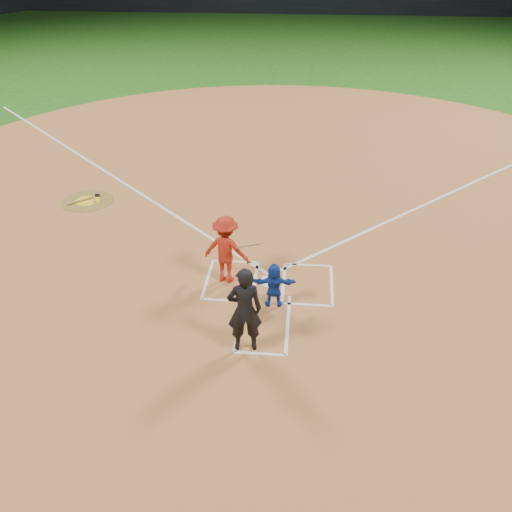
# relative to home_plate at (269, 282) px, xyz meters

# --- Properties ---
(ground) EXTENTS (120.00, 120.00, 0.00)m
(ground) POSITION_rel_home_plate_xyz_m (0.00, 0.00, -0.02)
(ground) COLOR #1B5314
(ground) RESTS_ON ground
(home_plate_dirt) EXTENTS (28.00, 28.00, 0.01)m
(home_plate_dirt) POSITION_rel_home_plate_xyz_m (0.00, 6.00, -0.01)
(home_plate_dirt) COLOR #9C6133
(home_plate_dirt) RESTS_ON ground
(home_plate) EXTENTS (0.60, 0.60, 0.02)m
(home_plate) POSITION_rel_home_plate_xyz_m (0.00, 0.00, 0.00)
(home_plate) COLOR white
(home_plate) RESTS_ON home_plate_dirt
(on_deck_circle) EXTENTS (1.70, 1.70, 0.01)m
(on_deck_circle) POSITION_rel_home_plate_xyz_m (-6.29, 4.28, -0.00)
(on_deck_circle) COLOR brown
(on_deck_circle) RESTS_ON home_plate_dirt
(on_deck_logo) EXTENTS (0.80, 0.80, 0.00)m
(on_deck_logo) POSITION_rel_home_plate_xyz_m (-6.29, 4.28, 0.00)
(on_deck_logo) COLOR gold
(on_deck_logo) RESTS_ON on_deck_circle
(on_deck_bat_a) EXTENTS (0.39, 0.80, 0.06)m
(on_deck_bat_a) POSITION_rel_home_plate_xyz_m (-6.14, 4.53, 0.03)
(on_deck_bat_a) COLOR olive
(on_deck_bat_a) RESTS_ON on_deck_circle
(on_deck_bat_b) EXTENTS (0.65, 0.63, 0.06)m
(on_deck_bat_b) POSITION_rel_home_plate_xyz_m (-6.49, 4.18, 0.03)
(on_deck_bat_b) COLOR brown
(on_deck_bat_b) RESTS_ON on_deck_circle
(bat_weight_donut) EXTENTS (0.19, 0.19, 0.05)m
(bat_weight_donut) POSITION_rel_home_plate_xyz_m (-6.09, 4.68, 0.03)
(bat_weight_donut) COLOR black
(bat_weight_donut) RESTS_ON on_deck_circle
(catcher) EXTENTS (1.06, 0.40, 1.12)m
(catcher) POSITION_rel_home_plate_xyz_m (0.18, -0.99, 0.55)
(catcher) COLOR #1334A1
(catcher) RESTS_ON home_plate_dirt
(umpire) EXTENTS (0.80, 0.59, 2.00)m
(umpire) POSITION_rel_home_plate_xyz_m (-0.33, -2.63, 0.99)
(umpire) COLOR black
(umpire) RESTS_ON home_plate_dirt
(chalk_markings) EXTENTS (28.35, 17.32, 0.01)m
(chalk_markings) POSITION_rel_home_plate_xyz_m (0.00, 5.29, -0.01)
(chalk_markings) COLOR white
(chalk_markings) RESTS_ON home_plate_dirt
(batter_at_plate) EXTENTS (1.53, 0.94, 1.79)m
(batter_at_plate) POSITION_rel_home_plate_xyz_m (-1.09, 0.00, 0.89)
(batter_at_plate) COLOR #A82112
(batter_at_plate) RESTS_ON home_plate_dirt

